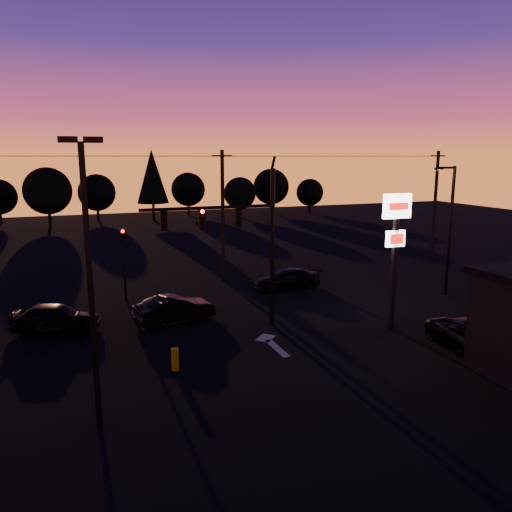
# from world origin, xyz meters

# --- Properties ---
(ground) EXTENTS (120.00, 120.00, 0.00)m
(ground) POSITION_xyz_m (0.00, 0.00, 0.00)
(ground) COLOR black
(ground) RESTS_ON ground
(lane_arrow) EXTENTS (1.20, 3.10, 0.01)m
(lane_arrow) POSITION_xyz_m (0.50, 1.67, 0.01)
(lane_arrow) COLOR beige
(lane_arrow) RESTS_ON ground
(traffic_signal_mast) EXTENTS (6.79, 0.52, 8.58)m
(traffic_signal_mast) POSITION_xyz_m (-0.10, 3.99, 4.94)
(traffic_signal_mast) COLOR black
(traffic_signal_mast) RESTS_ON ground
(secondary_signal) EXTENTS (0.30, 0.31, 4.35)m
(secondary_signal) POSITION_xyz_m (-5.00, 11.49, 2.86)
(secondary_signal) COLOR black
(secondary_signal) RESTS_ON ground
(parking_lot_light) EXTENTS (1.25, 0.30, 9.14)m
(parking_lot_light) POSITION_xyz_m (-7.50, -3.00, 5.27)
(parking_lot_light) COLOR black
(parking_lot_light) RESTS_ON ground
(pylon_sign) EXTENTS (1.50, 0.28, 6.80)m
(pylon_sign) POSITION_xyz_m (7.00, 1.50, 4.91)
(pylon_sign) COLOR black
(pylon_sign) RESTS_ON ground
(streetlight) EXTENTS (1.55, 0.35, 8.00)m
(streetlight) POSITION_xyz_m (13.91, 5.50, 4.42)
(streetlight) COLOR black
(streetlight) RESTS_ON ground
(utility_pole_1) EXTENTS (1.40, 0.26, 9.00)m
(utility_pole_1) POSITION_xyz_m (2.00, 14.00, 4.59)
(utility_pole_1) COLOR black
(utility_pole_1) RESTS_ON ground
(utility_pole_2) EXTENTS (1.40, 0.26, 9.00)m
(utility_pole_2) POSITION_xyz_m (20.00, 14.00, 4.59)
(utility_pole_2) COLOR black
(utility_pole_2) RESTS_ON ground
(power_wires) EXTENTS (36.00, 1.22, 0.07)m
(power_wires) POSITION_xyz_m (2.00, 14.00, 8.57)
(power_wires) COLOR black
(power_wires) RESTS_ON ground
(bollard) EXTENTS (0.31, 0.31, 0.93)m
(bollard) POSITION_xyz_m (-4.31, 0.33, 0.47)
(bollard) COLOR #AAAA00
(bollard) RESTS_ON ground
(tree_2) EXTENTS (5.77, 5.78, 7.26)m
(tree_2) POSITION_xyz_m (-10.00, 48.00, 4.37)
(tree_2) COLOR black
(tree_2) RESTS_ON ground
(tree_3) EXTENTS (4.95, 4.95, 6.22)m
(tree_3) POSITION_xyz_m (-4.00, 52.00, 3.75)
(tree_3) COLOR black
(tree_3) RESTS_ON ground
(tree_4) EXTENTS (4.18, 4.18, 9.50)m
(tree_4) POSITION_xyz_m (3.00, 49.00, 5.93)
(tree_4) COLOR black
(tree_4) RESTS_ON ground
(tree_5) EXTENTS (4.95, 4.95, 6.22)m
(tree_5) POSITION_xyz_m (9.00, 54.00, 3.75)
(tree_5) COLOR black
(tree_5) RESTS_ON ground
(tree_6) EXTENTS (4.54, 4.54, 5.71)m
(tree_6) POSITION_xyz_m (15.00, 48.00, 3.43)
(tree_6) COLOR black
(tree_6) RESTS_ON ground
(tree_7) EXTENTS (5.36, 5.36, 6.74)m
(tree_7) POSITION_xyz_m (21.00, 51.00, 4.06)
(tree_7) COLOR black
(tree_7) RESTS_ON ground
(tree_8) EXTENTS (4.12, 4.12, 5.19)m
(tree_8) POSITION_xyz_m (27.00, 50.00, 3.12)
(tree_8) COLOR black
(tree_8) RESTS_ON ground
(car_left) EXTENTS (4.57, 3.02, 1.44)m
(car_left) POSITION_xyz_m (-8.89, 6.96, 0.72)
(car_left) COLOR black
(car_left) RESTS_ON ground
(car_mid) EXTENTS (4.40, 2.25, 1.38)m
(car_mid) POSITION_xyz_m (-3.05, 6.42, 0.69)
(car_mid) COLOR black
(car_mid) RESTS_ON ground
(car_right) EXTENTS (4.38, 1.79, 1.27)m
(car_right) POSITION_xyz_m (5.28, 10.39, 0.64)
(car_right) COLOR black
(car_right) RESTS_ON ground
(suv_parked) EXTENTS (2.69, 4.85, 1.29)m
(suv_parked) POSITION_xyz_m (8.53, -2.35, 0.64)
(suv_parked) COLOR black
(suv_parked) RESTS_ON ground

